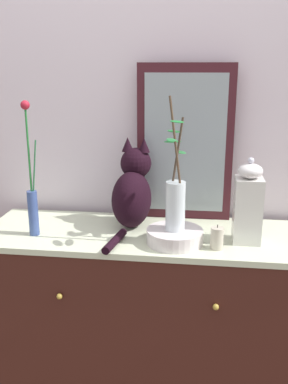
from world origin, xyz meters
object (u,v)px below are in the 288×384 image
jar_lidded_porcelain (248,204)px  candle_pillar (217,238)px  sideboard (144,321)px  vase_glass_clear (175,200)px  bowl_porcelain (175,236)px  mirror_leaning (185,144)px  vase_slim_green (32,198)px  cat_sitting (132,191)px

jar_lidded_porcelain → candle_pillar: size_ratio=3.50×
sideboard → vase_glass_clear: size_ratio=2.64×
bowl_porcelain → candle_pillar: candle_pillar is taller
mirror_leaning → vase_slim_green: size_ratio=1.26×
vase_glass_clear → jar_lidded_porcelain: (0.28, 0.06, -0.02)m
jar_lidded_porcelain → candle_pillar: (-0.12, -0.09, -0.11)m
sideboard → vase_slim_green: (-0.45, -0.08, 0.60)m
jar_lidded_porcelain → candle_pillar: bearing=-142.7°
vase_slim_green → bowl_porcelain: bearing=-1.5°
cat_sitting → bowl_porcelain: cat_sitting is taller
mirror_leaning → bowl_porcelain: (-0.02, -0.31, -0.32)m
vase_slim_green → jar_lidded_porcelain: vase_slim_green is taller
vase_glass_clear → vase_slim_green: bearing=178.5°
cat_sitting → sideboard: bearing=-52.0°
cat_sitting → candle_pillar: 0.44m
vase_slim_green → candle_pillar: vase_slim_green is taller
sideboard → vase_glass_clear: (0.14, -0.10, 0.61)m
bowl_porcelain → mirror_leaning: bearing=86.4°
vase_glass_clear → jar_lidded_porcelain: vase_glass_clear is taller
mirror_leaning → vase_slim_green: (-0.61, -0.30, -0.19)m
sideboard → vase_slim_green: bearing=-169.7°
vase_glass_clear → cat_sitting: bearing=138.2°
mirror_leaning → candle_pillar: size_ratio=7.05×
sideboard → jar_lidded_porcelain: bearing=-5.7°
mirror_leaning → candle_pillar: mirror_leaning is taller
cat_sitting → bowl_porcelain: (0.20, -0.18, -0.13)m
vase_slim_green → candle_pillar: bearing=-3.8°
mirror_leaning → cat_sitting: mirror_leaning is taller
cat_sitting → vase_slim_green: size_ratio=0.81×
vase_glass_clear → jar_lidded_porcelain: 0.29m
jar_lidded_porcelain → sideboard: bearing=174.3°
cat_sitting → vase_glass_clear: vase_glass_clear is taller
sideboard → candle_pillar: (0.30, -0.13, 0.48)m
candle_pillar → cat_sitting: bearing=149.8°
sideboard → vase_glass_clear: 0.64m
mirror_leaning → cat_sitting: size_ratio=1.56×
mirror_leaning → vase_glass_clear: mirror_leaning is taller
cat_sitting → bowl_porcelain: bearing=-41.7°
vase_slim_green → vase_glass_clear: vase_glass_clear is taller
cat_sitting → vase_glass_clear: bearing=-41.8°
vase_slim_green → vase_glass_clear: bearing=-1.5°
vase_glass_clear → candle_pillar: vase_glass_clear is taller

